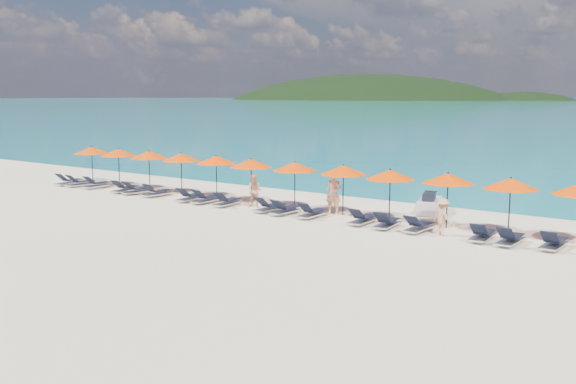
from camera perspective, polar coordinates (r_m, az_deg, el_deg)
The scene contains 36 objects.
ground at distance 25.36m, azimuth -4.00°, elevation -3.51°, with size 1400.00×1400.00×0.00m, color beige.
headland_main at distance 643.54m, azimuth 6.55°, elevation 4.75°, with size 374.00×242.00×126.50m.
headland_small at distance 603.63m, azimuth 20.04°, elevation 4.32°, with size 162.00×126.00×85.50m.
jetski at distance 29.98m, azimuth 12.44°, elevation -1.09°, with size 1.64×2.65×0.89m.
beachgoer_a at distance 28.66m, azimuth 4.08°, elevation -0.13°, with size 0.71×0.46×1.93m, color tan.
beachgoer_b at distance 30.54m, azimuth -3.01°, elevation 0.08°, with size 0.76×0.44×1.57m, color tan.
beachgoer_c at distance 25.11m, azimuth 13.59°, elevation -2.18°, with size 0.93×0.43×1.44m, color tan.
umbrella_0 at distance 40.36m, azimuth -17.06°, elevation 3.57°, with size 2.10×2.10×2.28m.
umbrella_1 at distance 38.42m, azimuth -14.85°, elevation 3.42°, with size 2.10×2.10×2.28m.
umbrella_2 at distance 36.54m, azimuth -12.27°, elevation 3.26°, with size 2.10×2.10×2.28m.
umbrella_3 at distance 34.82m, azimuth -9.48°, elevation 3.08°, with size 2.10×2.10×2.28m.
umbrella_4 at distance 33.11m, azimuth -6.40°, elevation 2.86°, with size 2.10×2.10×2.28m.
umbrella_5 at distance 31.38m, azimuth -3.31°, elevation 2.58°, with size 2.10×2.10×2.28m.
umbrella_6 at distance 29.80m, azimuth 0.61°, elevation 2.27°, with size 2.10×2.10×2.28m.
umbrella_7 at distance 28.56m, azimuth 4.95°, elevation 1.96°, with size 2.10×2.10×2.28m.
umbrella_8 at distance 27.17m, azimuth 9.07°, elevation 1.54°, with size 2.10×2.10×2.28m.
umbrella_9 at distance 26.40m, azimuth 14.04°, elevation 1.18°, with size 2.10×2.10×2.28m.
umbrella_10 at distance 25.54m, azimuth 19.19°, elevation 0.71°, with size 2.10×2.10×2.28m.
lounger_0 at distance 40.25m, azimuth -18.89°, elevation 0.92°, with size 0.70×1.73×0.66m.
lounger_1 at distance 39.35m, azimuth -17.98°, elevation 0.79°, with size 0.74×1.74×0.66m.
lounger_2 at distance 38.41m, azimuth -16.60°, elevation 0.67°, with size 0.65×1.71×0.66m.
lounger_3 at distance 36.31m, azimuth -14.30°, elevation 0.32°, with size 0.75×1.74×0.66m.
lounger_4 at distance 35.55m, azimuth -13.26°, elevation 0.18°, with size 0.79×1.75×0.66m.
lounger_5 at distance 34.49m, azimuth -11.57°, elevation -0.02°, with size 0.75×1.74×0.66m.
lounger_6 at distance 32.67m, azimuth -8.70°, elevation -0.42°, with size 0.76×1.75×0.66m.
lounger_7 at distance 31.96m, azimuth -7.28°, elevation -0.59°, with size 0.64×1.71×0.66m.
lounger_8 at distance 31.04m, azimuth -5.45°, elevation -0.83°, with size 0.78×1.75×0.66m.
lounger_9 at distance 29.41m, azimuth -1.62°, elevation -1.33°, with size 0.78×1.75×0.66m.
lounger_10 at distance 28.76m, azimuth -0.23°, elevation -1.55°, with size 0.68×1.72×0.66m.
lounger_11 at distance 28.00m, azimuth 2.15°, elevation -1.84°, with size 0.63×1.70×0.66m.
lounger_12 at distance 26.78m, azimuth 6.66°, elevation -2.38°, with size 0.63×1.70×0.66m.
lounger_13 at distance 26.14m, azimuth 8.78°, elevation -2.69°, with size 0.77×1.75×0.66m.
lounger_14 at distance 25.61m, azimuth 11.53°, elevation -3.00°, with size 0.69×1.72×0.66m.
lounger_15 at distance 24.70m, azimuth 16.90°, elevation -3.64°, with size 0.74×1.74×0.66m.
lounger_16 at distance 24.32m, azimuth 19.15°, elevation -3.93°, with size 0.66×1.71×0.66m.
lounger_17 at distance 24.21m, azimuth 22.54°, elevation -4.17°, with size 0.67×1.72×0.66m.
Camera 1 is at (15.97, -18.96, 5.34)m, focal length 40.00 mm.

